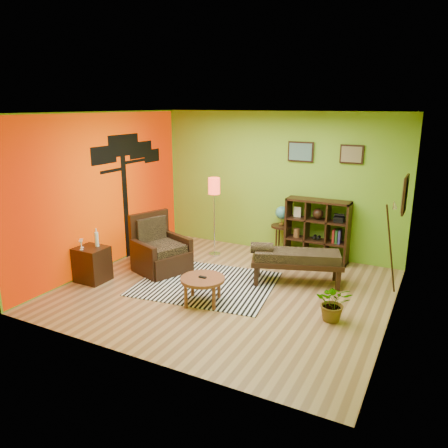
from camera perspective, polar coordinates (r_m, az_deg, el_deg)
The scene contains 11 objects.
ground at distance 7.19m, azimuth 0.28°, elevation -8.57°, with size 5.00×5.00×0.00m, color #AD8155.
room_shell at distance 6.72m, azimuth -0.35°, elevation 5.80°, with size 5.04×4.54×2.82m.
zebra_rug at distance 7.41m, azimuth -2.33°, elevation -7.78°, with size 2.22×1.79×0.01m, color white.
coffee_table at distance 6.61m, azimuth -2.80°, elevation -7.47°, with size 0.67×0.67×0.43m.
armchair at distance 8.00m, azimuth -8.40°, elevation -3.83°, with size 1.08×1.07×1.03m.
side_cabinet at distance 7.77m, azimuth -16.84°, elevation -5.00°, with size 0.50×0.46×0.91m.
floor_lamp at distance 8.45m, azimuth -1.29°, elevation 4.07°, with size 0.24×0.24×1.56m.
globe_table at distance 8.66m, azimuth 7.54°, elevation 0.74°, with size 0.41×0.41×0.99m.
cube_shelf at distance 8.47m, azimuth 12.14°, elevation -0.86°, with size 1.20×0.35×1.20m.
bench at distance 7.38m, azimuth 9.19°, elevation -4.43°, with size 1.59×1.00×0.69m.
potted_plant at distance 6.34m, azimuth 14.10°, elevation -10.39°, with size 0.49×0.54×0.42m, color #26661E.
Camera 1 is at (3.00, -5.85, 2.92)m, focal length 35.00 mm.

